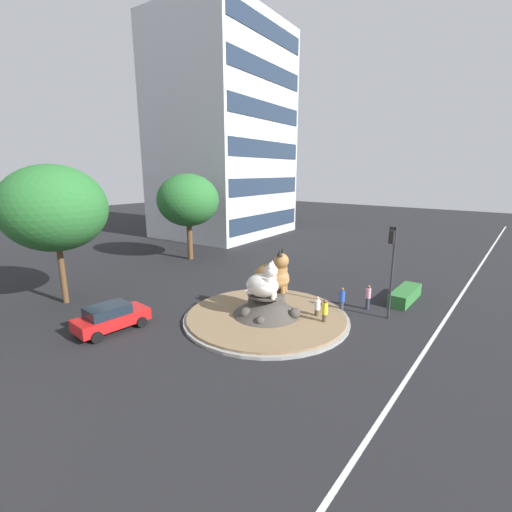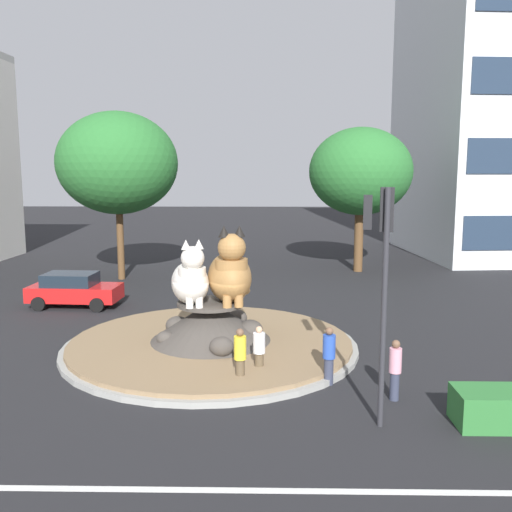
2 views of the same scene
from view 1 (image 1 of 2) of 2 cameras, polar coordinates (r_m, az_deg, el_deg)
ground_plane at (r=22.78m, az=1.63°, el=-10.00°), size 160.00×160.00×0.00m
lane_centreline at (r=19.42m, az=24.26°, el=-15.62°), size 112.00×0.20×0.01m
roundabout_island at (r=22.58m, az=1.64°, el=-8.75°), size 10.34×10.34×1.69m
cat_statue_white at (r=21.25m, az=1.30°, el=-4.47°), size 1.82×2.51×2.29m
cat_statue_tabby at (r=22.39m, az=2.81°, el=-3.11°), size 1.93×3.02×2.74m
traffic_light_mast at (r=23.00m, az=20.96°, el=0.47°), size 0.77×0.47×5.85m
office_tower at (r=53.31m, az=-5.22°, el=18.98°), size 18.67×15.73×28.56m
clipped_hedge_strip at (r=27.67m, az=22.80°, el=-5.79°), size 4.06×1.20×0.90m
broadleaf_tree_behind_island at (r=27.39m, az=-29.67°, el=6.65°), size 6.78×6.78×9.55m
second_tree_near_tower at (r=37.40m, az=-10.85°, el=8.77°), size 6.28×6.28×8.87m
pedestrian_pink_shirt at (r=25.06m, az=17.54°, el=-6.21°), size 0.34×0.34×1.70m
pedestrian_white_shirt at (r=22.54m, az=9.78°, el=-8.22°), size 0.37×0.37×1.56m
pedestrian_yellow_shirt at (r=21.72m, az=10.95°, el=-8.87°), size 0.36×0.36×1.71m
pedestrian_blue_shirt at (r=23.97m, az=13.59°, el=-6.83°), size 0.37×0.37×1.73m
hatchback_near_shophouse at (r=22.52m, az=-22.28°, el=-9.07°), size 4.18×2.21×1.57m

